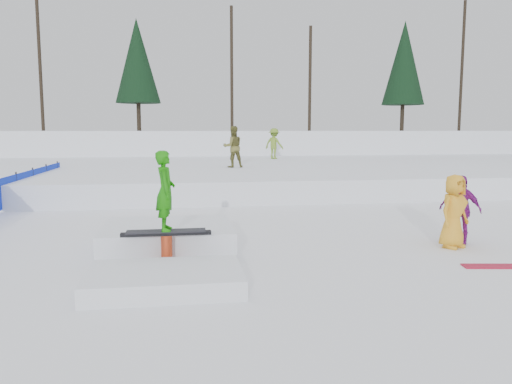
{
  "coord_description": "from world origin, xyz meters",
  "views": [
    {
      "loc": [
        -1.18,
        -8.87,
        2.47
      ],
      "look_at": [
        0.5,
        2.0,
        1.1
      ],
      "focal_mm": 35.0,
      "sensor_mm": 36.0,
      "label": 1
    }
  ],
  "objects": [
    {
      "name": "ground",
      "position": [
        0.0,
        0.0,
        0.0
      ],
      "size": [
        120.0,
        120.0,
        0.0
      ],
      "primitive_type": "plane",
      "color": "white"
    },
    {
      "name": "snow_berm",
      "position": [
        0.0,
        30.0,
        1.2
      ],
      "size": [
        60.0,
        14.0,
        2.4
      ],
      "primitive_type": "cube",
      "color": "white",
      "rests_on": "ground"
    },
    {
      "name": "snow_midrise",
      "position": [
        0.0,
        16.0,
        0.4
      ],
      "size": [
        50.0,
        18.0,
        0.8
      ],
      "primitive_type": "cube",
      "color": "white",
      "rests_on": "ground"
    },
    {
      "name": "treeline",
      "position": [
        6.18,
        28.28,
        7.45
      ],
      "size": [
        40.24,
        4.22,
        10.5
      ],
      "color": "black",
      "rests_on": "snow_berm"
    },
    {
      "name": "walker_olive",
      "position": [
        1.21,
        13.34,
        1.72
      ],
      "size": [
        0.99,
        0.82,
        1.84
      ],
      "primitive_type": "imported",
      "rotation": [
        0.0,
        0.0,
        3.29
      ],
      "color": "brown",
      "rests_on": "snow_midrise"
    },
    {
      "name": "walker_ygreen",
      "position": [
        4.29,
        19.62,
        1.68
      ],
      "size": [
        1.29,
        1.24,
        1.77
      ],
      "primitive_type": "imported",
      "rotation": [
        0.0,
        0.0,
        2.43
      ],
      "color": "olive",
      "rests_on": "snow_midrise"
    },
    {
      "name": "spectator_purple",
      "position": [
        4.86,
        1.05,
        0.75
      ],
      "size": [
        0.88,
        0.87,
        1.5
      ],
      "primitive_type": "imported",
      "rotation": [
        0.0,
        0.0,
        -0.77
      ],
      "color": "#831A84",
      "rests_on": "ground"
    },
    {
      "name": "spectator_yellow",
      "position": [
        4.5,
        0.69,
        0.78
      ],
      "size": [
        0.9,
        0.78,
        1.55
      ],
      "primitive_type": "imported",
      "rotation": [
        0.0,
        0.0,
        0.46
      ],
      "color": "gold",
      "rests_on": "ground"
    },
    {
      "name": "loose_board_red",
      "position": [
        4.58,
        -0.86,
        0.01
      ],
      "size": [
        1.43,
        0.5,
        0.03
      ],
      "primitive_type": "cube",
      "rotation": [
        0.0,
        0.0,
        -0.16
      ],
      "color": "maroon",
      "rests_on": "ground"
    },
    {
      "name": "jib_rail_feature",
      "position": [
        -1.43,
        0.6,
        0.3
      ],
      "size": [
        2.6,
        4.4,
        2.11
      ],
      "color": "white",
      "rests_on": "ground"
    }
  ]
}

